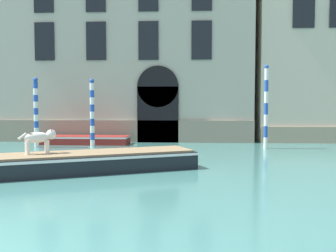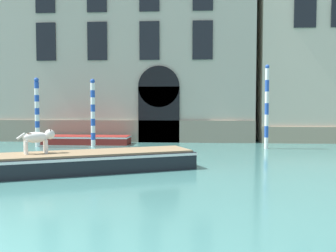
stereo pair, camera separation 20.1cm
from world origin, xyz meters
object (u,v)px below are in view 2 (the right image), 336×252
boat_moored_near_palazzo (84,140)px  mooring_pole_0 (37,112)px  mooring_pole_1 (267,107)px  dog_on_deck (38,138)px  boat_foreground (87,161)px  mooring_pole_2 (93,113)px

boat_moored_near_palazzo → mooring_pole_0: mooring_pole_0 is taller
boat_moored_near_palazzo → mooring_pole_1: (9.34, -1.56, 1.80)m
mooring_pole_0 → mooring_pole_1: 11.29m
dog_on_deck → boat_foreground: bearing=-13.1°
boat_foreground → boat_moored_near_palazzo: boat_foreground is taller
boat_moored_near_palazzo → mooring_pole_0: bearing=-141.3°
boat_foreground → boat_moored_near_palazzo: 8.55m
mooring_pole_0 → dog_on_deck: bearing=-67.6°
mooring_pole_0 → mooring_pole_2: size_ratio=1.02×
boat_moored_near_palazzo → mooring_pole_2: mooring_pole_2 is taller
dog_on_deck → boat_moored_near_palazzo: dog_on_deck is taller
boat_foreground → boat_moored_near_palazzo: (-2.41, 8.21, -0.10)m
dog_on_deck → mooring_pole_0: size_ratio=0.30×
mooring_pole_0 → mooring_pole_1: (11.29, -0.02, 0.28)m
boat_foreground → mooring_pole_0: mooring_pole_0 is taller
boat_foreground → mooring_pole_1: 9.75m
dog_on_deck → mooring_pole_1: mooring_pole_1 is taller
mooring_pole_0 → mooring_pole_1: size_ratio=0.86×
boat_foreground → mooring_pole_1: mooring_pole_1 is taller
boat_foreground → mooring_pole_0: bearing=98.9°
mooring_pole_1 → boat_foreground: bearing=-136.2°
dog_on_deck → mooring_pole_2: size_ratio=0.30×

